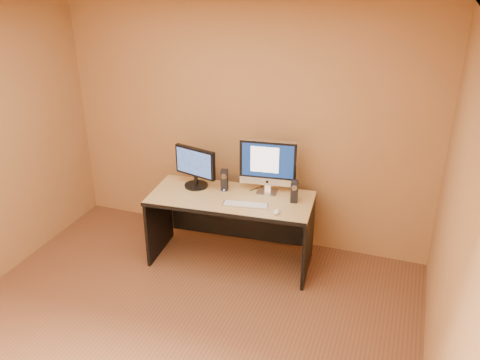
{
  "coord_description": "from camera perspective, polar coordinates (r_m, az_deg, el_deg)",
  "views": [
    {
      "loc": [
        1.65,
        -2.8,
        2.99
      ],
      "look_at": [
        0.2,
        1.3,
        0.99
      ],
      "focal_mm": 38.0,
      "sensor_mm": 36.0,
      "label": 1
    }
  ],
  "objects": [
    {
      "name": "speaker_left",
      "position": [
        5.12,
        -1.76,
        -0.0
      ],
      "size": [
        0.08,
        0.08,
        0.22
      ],
      "primitive_type": null,
      "rotation": [
        0.0,
        0.0,
        0.19
      ],
      "color": "black",
      "rests_on": "desk"
    },
    {
      "name": "speaker_right",
      "position": [
        4.91,
        6.12,
        -1.29
      ],
      "size": [
        0.08,
        0.08,
        0.22
      ],
      "primitive_type": null,
      "rotation": [
        0.0,
        0.0,
        0.18
      ],
      "color": "black",
      "rests_on": "desk"
    },
    {
      "name": "walls",
      "position": [
        3.66,
        -9.77,
        -3.24
      ],
      "size": [
        4.0,
        4.0,
        2.6
      ],
      "primitive_type": null,
      "color": "#9D6A3F",
      "rests_on": "ground"
    },
    {
      "name": "second_monitor",
      "position": [
        5.17,
        -5.02,
        1.41
      ],
      "size": [
        0.53,
        0.35,
        0.42
      ],
      "primitive_type": null,
      "rotation": [
        0.0,
        0.0,
        -0.25
      ],
      "color": "black",
      "rests_on": "desk"
    },
    {
      "name": "keyboard",
      "position": [
        4.85,
        0.6,
        -2.78
      ],
      "size": [
        0.45,
        0.19,
        0.02
      ],
      "primitive_type": "cube",
      "rotation": [
        0.0,
        0.0,
        0.17
      ],
      "color": "#B2B1B6",
      "rests_on": "desk"
    },
    {
      "name": "imac",
      "position": [
        5.0,
        3.1,
        1.45
      ],
      "size": [
        0.6,
        0.28,
        0.55
      ],
      "primitive_type": null,
      "rotation": [
        0.0,
        0.0,
        0.12
      ],
      "color": "silver",
      "rests_on": "desk"
    },
    {
      "name": "cable_a",
      "position": [
        5.21,
        2.97,
        -0.88
      ],
      "size": [
        0.06,
        0.22,
        0.01
      ],
      "primitive_type": "cylinder",
      "rotation": [
        1.57,
        0.0,
        0.23
      ],
      "color": "black",
      "rests_on": "desk"
    },
    {
      "name": "floor",
      "position": [
        4.41,
        -8.51,
        -18.33
      ],
      "size": [
        4.0,
        4.0,
        0.0
      ],
      "primitive_type": "plane",
      "color": "brown",
      "rests_on": "ground"
    },
    {
      "name": "ceiling",
      "position": [
        3.27,
        -11.46,
        17.34
      ],
      "size": [
        4.0,
        4.0,
        0.0
      ],
      "primitive_type": "plane",
      "color": "white",
      "rests_on": "walls"
    },
    {
      "name": "mouse",
      "position": [
        4.72,
        4.13,
        -3.57
      ],
      "size": [
        0.07,
        0.11,
        0.04
      ],
      "primitive_type": "ellipsoid",
      "rotation": [
        0.0,
        0.0,
        0.08
      ],
      "color": "silver",
      "rests_on": "desk"
    },
    {
      "name": "desk",
      "position": [
        5.2,
        -1.02,
        -5.6
      ],
      "size": [
        1.66,
        0.83,
        0.74
      ],
      "primitive_type": null,
      "rotation": [
        0.0,
        0.0,
        0.08
      ],
      "color": "tan",
      "rests_on": "ground"
    },
    {
      "name": "cable_b",
      "position": [
        5.19,
        1.86,
        -0.93
      ],
      "size": [
        0.1,
        0.16,
        0.01
      ],
      "primitive_type": "cylinder",
      "rotation": [
        1.57,
        0.0,
        -0.54
      ],
      "color": "black",
      "rests_on": "desk"
    }
  ]
}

